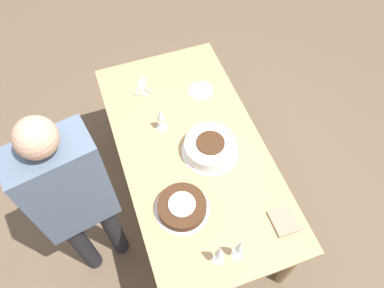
{
  "coord_description": "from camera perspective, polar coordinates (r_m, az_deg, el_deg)",
  "views": [
    {
      "loc": [
        1.23,
        -0.44,
        2.83
      ],
      "look_at": [
        0.0,
        0.0,
        0.81
      ],
      "focal_mm": 35.0,
      "sensor_mm": 36.0,
      "label": 1
    }
  ],
  "objects": [
    {
      "name": "wine_glass_near",
      "position": [
        2.02,
        7.16,
        -15.28
      ],
      "size": [
        0.07,
        0.07,
        0.23
      ],
      "color": "silver",
      "rests_on": "dining_table"
    },
    {
      "name": "napkin_stack",
      "position": [
        2.27,
        13.86,
        -11.29
      ],
      "size": [
        0.16,
        0.14,
        0.02
      ],
      "color": "gray",
      "rests_on": "dining_table"
    },
    {
      "name": "cake_front_chocolate",
      "position": [
        2.21,
        -1.53,
        -9.56
      ],
      "size": [
        0.33,
        0.33,
        0.08
      ],
      "color": "white",
      "rests_on": "dining_table"
    },
    {
      "name": "cake_center_white",
      "position": [
        2.39,
        2.78,
        -0.51
      ],
      "size": [
        0.37,
        0.37,
        0.11
      ],
      "color": "white",
      "rests_on": "dining_table"
    },
    {
      "name": "fork_pile",
      "position": [
        2.77,
        -7.64,
        8.57
      ],
      "size": [
        0.19,
        0.14,
        0.01
      ],
      "color": "silver",
      "rests_on": "dining_table"
    },
    {
      "name": "ground_plane",
      "position": [
        3.11,
        0.0,
        -8.18
      ],
      "size": [
        12.0,
        12.0,
        0.0
      ],
      "primitive_type": "plane",
      "color": "brown"
    },
    {
      "name": "dessert_plate_left",
      "position": [
        2.74,
        1.31,
        8.16
      ],
      "size": [
        0.18,
        0.18,
        0.01
      ],
      "color": "silver",
      "rests_on": "dining_table"
    },
    {
      "name": "person_cutting",
      "position": [
        2.1,
        -17.64,
        -7.76
      ],
      "size": [
        0.29,
        0.43,
        1.67
      ],
      "rotation": [
        0.0,
        0.0,
        1.76
      ],
      "color": "#232328",
      "rests_on": "ground_plane"
    },
    {
      "name": "wine_glass_far",
      "position": [
        2.0,
        4.21,
        -16.06
      ],
      "size": [
        0.06,
        0.06,
        0.22
      ],
      "color": "silver",
      "rests_on": "dining_table"
    },
    {
      "name": "dining_table",
      "position": [
        2.53,
        0.0,
        -1.86
      ],
      "size": [
        1.79,
        0.92,
        0.76
      ],
      "color": "tan",
      "rests_on": "ground_plane"
    },
    {
      "name": "wine_glass_extra",
      "position": [
        2.43,
        -4.81,
        4.31
      ],
      "size": [
        0.07,
        0.07,
        0.2
      ],
      "color": "silver",
      "rests_on": "dining_table"
    }
  ]
}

